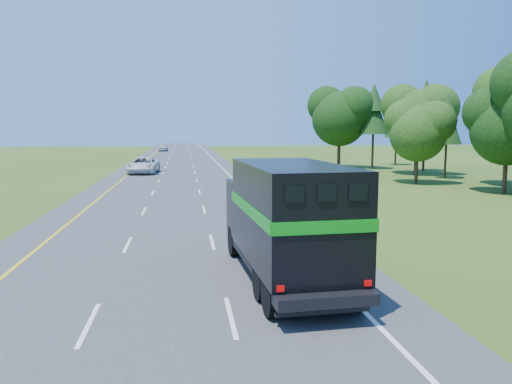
{
  "coord_description": "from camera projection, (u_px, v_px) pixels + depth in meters",
  "views": [
    {
      "loc": [
        0.68,
        -1.76,
        5.02
      ],
      "look_at": [
        4.36,
        23.87,
        1.75
      ],
      "focal_mm": 35.0,
      "sensor_mm": 36.0,
      "label": 1
    }
  ],
  "objects": [
    {
      "name": "road",
      "position": [
        178.0,
        178.0,
        51.36
      ],
      "size": [
        15.0,
        260.0,
        0.04
      ],
      "primitive_type": "cube",
      "color": "#38383A",
      "rests_on": "ground"
    },
    {
      "name": "lane_markings",
      "position": [
        178.0,
        178.0,
        51.36
      ],
      "size": [
        11.15,
        260.0,
        0.01
      ],
      "color": "yellow",
      "rests_on": "road"
    },
    {
      "name": "horse_truck",
      "position": [
        286.0,
        218.0,
        16.24
      ],
      "size": [
        3.2,
        8.97,
        3.92
      ],
      "rotation": [
        0.0,
        0.0,
        0.05
      ],
      "color": "black",
      "rests_on": "road"
    },
    {
      "name": "white_suv",
      "position": [
        143.0,
        165.0,
        56.54
      ],
      "size": [
        3.57,
        6.89,
        1.86
      ],
      "primitive_type": "imported",
      "rotation": [
        0.0,
        0.0,
        -0.07
      ],
      "color": "silver",
      "rests_on": "road"
    },
    {
      "name": "far_car",
      "position": [
        163.0,
        148.0,
        113.58
      ],
      "size": [
        2.24,
        4.81,
        1.59
      ],
      "primitive_type": "imported",
      "rotation": [
        0.0,
        0.0,
        -0.08
      ],
      "color": "#B2B3BA",
      "rests_on": "road"
    }
  ]
}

